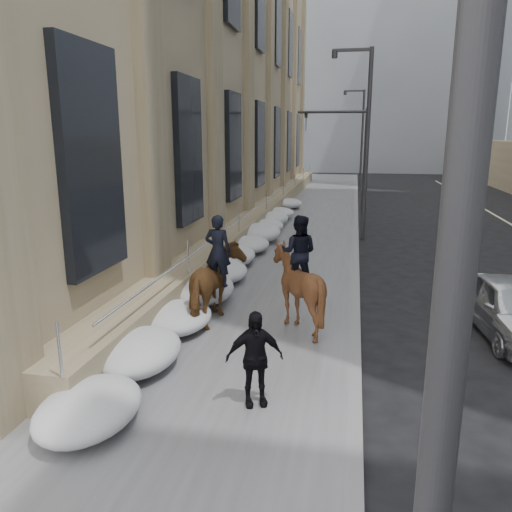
% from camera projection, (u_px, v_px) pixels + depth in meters
% --- Properties ---
extents(ground, '(140.00, 140.00, 0.00)m').
position_uv_depth(ground, '(213.00, 380.00, 9.39)').
color(ground, black).
rests_on(ground, ground).
extents(sidewalk, '(5.00, 80.00, 0.12)m').
position_uv_depth(sidewalk, '(285.00, 255.00, 18.91)').
color(sidewalk, '#555558').
rests_on(sidewalk, ground).
extents(curb, '(0.24, 80.00, 0.12)m').
position_uv_depth(curb, '(356.00, 258.00, 18.42)').
color(curb, slate).
rests_on(curb, ground).
extents(limestone_building, '(6.10, 44.00, 18.00)m').
position_uv_depth(limestone_building, '(217.00, 52.00, 27.30)').
color(limestone_building, '#857757').
rests_on(limestone_building, ground).
extents(bg_building_mid, '(30.00, 12.00, 28.00)m').
position_uv_depth(bg_building_mid, '(373.00, 57.00, 62.54)').
color(bg_building_mid, slate).
rests_on(bg_building_mid, ground).
extents(bg_building_far, '(24.00, 12.00, 20.00)m').
position_uv_depth(bg_building_far, '(302.00, 98.00, 76.80)').
color(bg_building_far, gray).
rests_on(bg_building_far, ground).
extents(streetlight_near, '(1.71, 0.24, 8.00)m').
position_uv_depth(streetlight_near, '(430.00, 115.00, 2.07)').
color(streetlight_near, '#2D2D30').
rests_on(streetlight_near, ground).
extents(streetlight_mid, '(1.71, 0.24, 8.00)m').
position_uv_depth(streetlight_mid, '(364.00, 133.00, 21.14)').
color(streetlight_mid, '#2D2D30').
rests_on(streetlight_mid, ground).
extents(streetlight_far, '(1.71, 0.24, 8.00)m').
position_uv_depth(streetlight_far, '(360.00, 134.00, 40.21)').
color(streetlight_far, '#2D2D30').
rests_on(streetlight_far, ground).
extents(traffic_signal, '(4.10, 0.22, 6.00)m').
position_uv_depth(traffic_signal, '(350.00, 144.00, 29.03)').
color(traffic_signal, '#2D2D30').
rests_on(traffic_signal, ground).
extents(snow_bank, '(1.70, 18.10, 0.76)m').
position_uv_depth(snow_bank, '(238.00, 254.00, 17.27)').
color(snow_bank, silver).
rests_on(snow_bank, sidewalk).
extents(mounted_horse_left, '(1.06, 2.20, 2.58)m').
position_uv_depth(mounted_horse_left, '(216.00, 282.00, 11.79)').
color(mounted_horse_left, '#543419').
rests_on(mounted_horse_left, sidewalk).
extents(mounted_horse_right, '(1.69, 1.87, 2.62)m').
position_uv_depth(mounted_horse_right, '(297.00, 282.00, 11.45)').
color(mounted_horse_right, '#482814').
rests_on(mounted_horse_right, sidewalk).
extents(pedestrian, '(1.04, 0.72, 1.63)m').
position_uv_depth(pedestrian, '(254.00, 358.00, 8.18)').
color(pedestrian, black).
rests_on(pedestrian, sidewalk).
extents(car_silver, '(1.98, 4.08, 1.34)m').
position_uv_depth(car_silver, '(512.00, 308.00, 11.37)').
color(car_silver, '#B5B8BD').
rests_on(car_silver, ground).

